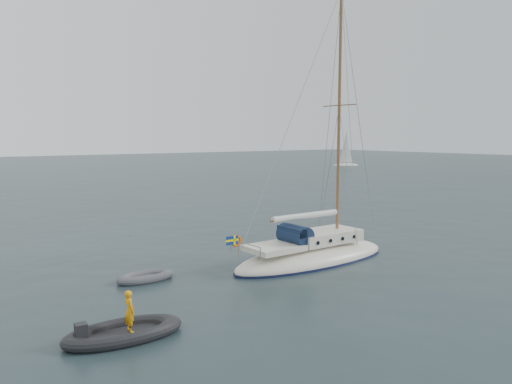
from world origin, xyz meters
TOP-DOWN VIEW (x-y plane):
  - ground at (0.00, 0.00)m, footprint 300.00×300.00m
  - sailboat at (-0.20, -1.67)m, footprint 10.42×3.12m
  - dinghy at (-8.79, 0.26)m, footprint 2.76×1.24m
  - rib at (-12.01, -5.50)m, footprint 4.02×1.83m
  - distant_yacht_b at (61.76, 56.51)m, footprint 5.93×3.16m

SIDE VIEW (x-z plane):
  - ground at x=0.00m, z-range 0.00..0.00m
  - dinghy at x=-8.79m, z-range -0.02..0.37m
  - rib at x=-12.01m, z-range -0.56..1.06m
  - sailboat at x=-0.20m, z-range -6.30..8.55m
  - distant_yacht_b at x=61.76m, z-range -0.57..7.29m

